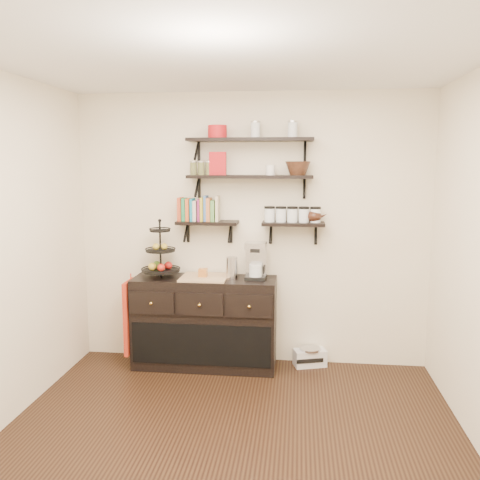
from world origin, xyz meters
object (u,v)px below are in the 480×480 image
(sideboard, at_px, (205,322))
(radio, at_px, (310,357))
(fruit_stand, at_px, (161,258))
(coffee_maker, at_px, (256,261))

(sideboard, distance_m, radio, 1.11)
(fruit_stand, height_order, radio, fruit_stand)
(fruit_stand, xyz_separation_m, coffee_maker, (0.94, 0.02, -0.02))
(radio, bearing_deg, coffee_maker, 172.75)
(sideboard, bearing_deg, coffee_maker, 2.82)
(sideboard, distance_m, fruit_stand, 0.77)
(sideboard, relative_size, radio, 4.04)
(sideboard, height_order, radio, sideboard)
(coffee_maker, xyz_separation_m, radio, (0.54, 0.09, -0.98))
(fruit_stand, xyz_separation_m, radio, (1.47, 0.11, -1.00))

